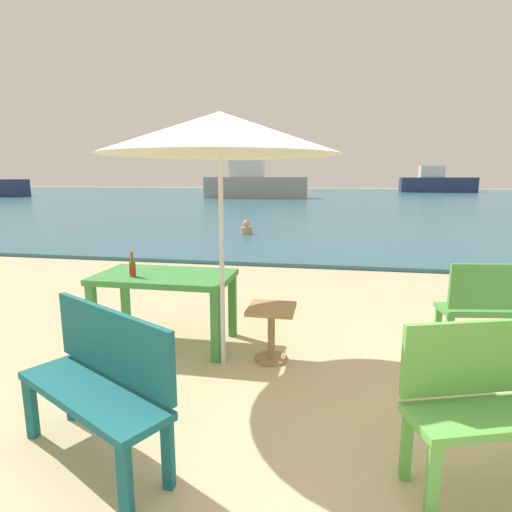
{
  "coord_description": "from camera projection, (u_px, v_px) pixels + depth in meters",
  "views": [
    {
      "loc": [
        0.5,
        -2.94,
        1.76
      ],
      "look_at": [
        -0.6,
        3.0,
        0.6
      ],
      "focal_mm": 29.35,
      "sensor_mm": 36.0,
      "label": 1
    }
  ],
  "objects": [
    {
      "name": "sea_water",
      "position": [
        327.0,
        198.0,
        32.22
      ],
      "size": [
        120.0,
        50.0,
        0.08
      ],
      "primitive_type": "cube",
      "color": "#2D6075",
      "rests_on": "ground_plane"
    },
    {
      "name": "bench_green_right",
      "position": [
        506.0,
        303.0,
        4.07
      ],
      "size": [
        1.24,
        0.54,
        0.95
      ],
      "color": "#4C9E47",
      "rests_on": "ground_plane"
    },
    {
      "name": "picnic_table_green",
      "position": [
        165.0,
        284.0,
        4.36
      ],
      "size": [
        1.4,
        0.8,
        0.76
      ],
      "color": "#3D8C42",
      "rests_on": "ground_plane"
    },
    {
      "name": "bench_teal_center",
      "position": [
        100.0,
        376.0,
        2.59
      ],
      "size": [
        1.23,
        0.89,
        0.95
      ],
      "color": "#196066",
      "rests_on": "ground_plane"
    },
    {
      "name": "boat_cargo_ship",
      "position": [
        255.0,
        185.0,
        32.03
      ],
      "size": [
        7.73,
        2.11,
        2.81
      ],
      "color": "gray",
      "rests_on": "sea_water"
    },
    {
      "name": "side_table_wood",
      "position": [
        271.0,
        325.0,
        4.0
      ],
      "size": [
        0.44,
        0.44,
        0.54
      ],
      "color": "#9E7A51",
      "rests_on": "ground_plane"
    },
    {
      "name": "bench_green_left",
      "position": [
        507.0,
        393.0,
        2.39
      ],
      "size": [
        1.25,
        0.72,
        0.95
      ],
      "color": "#60B24C",
      "rests_on": "ground_plane"
    },
    {
      "name": "boat_tanker",
      "position": [
        436.0,
        183.0,
        43.13
      ],
      "size": [
        7.35,
        2.0,
        2.67
      ],
      "color": "navy",
      "rests_on": "sea_water"
    },
    {
      "name": "ground_plane",
      "position": [
        262.0,
        405.0,
        3.26
      ],
      "size": [
        120.0,
        120.0,
        0.0
      ],
      "primitive_type": "plane",
      "color": "#C6B287"
    },
    {
      "name": "patio_umbrella",
      "position": [
        220.0,
        134.0,
        3.59
      ],
      "size": [
        2.1,
        2.1,
        2.3
      ],
      "color": "silver",
      "rests_on": "ground_plane"
    },
    {
      "name": "beer_bottle_amber",
      "position": [
        132.0,
        267.0,
        4.21
      ],
      "size": [
        0.07,
        0.07,
        0.26
      ],
      "color": "brown",
      "rests_on": "picnic_table_green"
    },
    {
      "name": "swimmer_person",
      "position": [
        246.0,
        229.0,
        12.26
      ],
      "size": [
        0.34,
        0.34,
        0.41
      ],
      "color": "tan",
      "rests_on": "sea_water"
    }
  ]
}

